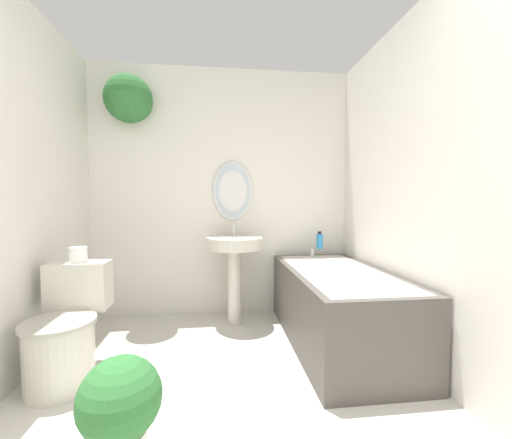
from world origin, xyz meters
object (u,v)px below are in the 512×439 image
toilet (66,332)px  shampoo_bottle (320,241)px  pedestal_sink (234,255)px  bathtub (337,305)px  potted_plant (120,407)px  toilet_paper_roll (78,255)px

toilet → shampoo_bottle: size_ratio=4.20×
toilet → shampoo_bottle: 2.17m
pedestal_sink → bathtub: size_ratio=0.59×
pedestal_sink → potted_plant: size_ratio=1.85×
toilet → toilet_paper_roll: 0.49m
toilet → potted_plant: toilet is taller
shampoo_bottle → potted_plant: size_ratio=0.35×
bathtub → potted_plant: (-1.31, -1.03, -0.02)m
shampoo_bottle → potted_plant: 2.21m
bathtub → pedestal_sink: bearing=146.6°
pedestal_sink → toilet_paper_roll: (-1.08, -0.60, 0.13)m
toilet_paper_roll → shampoo_bottle: bearing=20.8°
potted_plant → toilet_paper_roll: (-0.54, 0.94, 0.47)m
shampoo_bottle → toilet_paper_roll: 2.05m
toilet → bathtub: size_ratio=0.47×
bathtub → shampoo_bottle: size_ratio=8.99×
pedestal_sink → bathtub: 0.98m
toilet_paper_roll → pedestal_sink: bearing=29.2°
shampoo_bottle → potted_plant: bearing=-129.5°
toilet → toilet_paper_roll: toilet_paper_roll is taller
shampoo_bottle → pedestal_sink: bearing=-171.5°
toilet → toilet_paper_roll: bearing=90.0°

